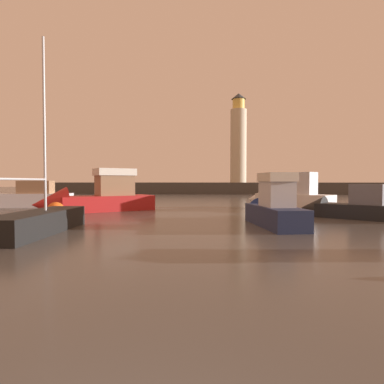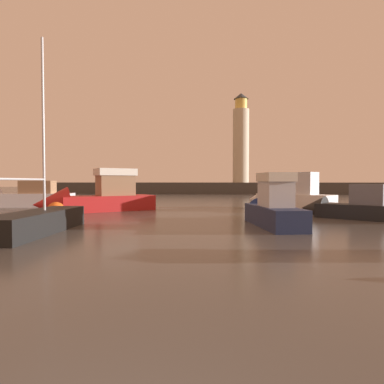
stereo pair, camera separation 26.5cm
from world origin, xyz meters
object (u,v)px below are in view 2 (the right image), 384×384
object	(u,v)px
motorboat_2	(93,198)
mooring_buoy	(56,210)
motorboat_0	(270,208)
sailboat_moored	(37,221)
motorboat_5	(348,208)
motorboat_4	(21,198)
motorboat_3	(286,198)
lighthouse	(241,140)

from	to	relation	value
motorboat_2	mooring_buoy	bearing A→B (deg)	-93.40
motorboat_0	sailboat_moored	size ratio (longest dim) A/B	0.75
motorboat_5	motorboat_4	bearing A→B (deg)	164.55
motorboat_2	motorboat_3	world-z (taller)	motorboat_2
motorboat_2	motorboat_5	xyz separation A→B (m)	(18.52, -3.48, -0.36)
motorboat_4	sailboat_moored	bearing A→B (deg)	-55.36
lighthouse	motorboat_2	size ratio (longest dim) A/B	1.88
motorboat_0	motorboat_4	distance (m)	24.37
motorboat_2	sailboat_moored	xyz separation A→B (m)	(1.73, -11.06, -0.49)
sailboat_moored	mooring_buoy	size ratio (longest dim) A/B	8.49
motorboat_0	motorboat_5	bearing A→B (deg)	33.43
motorboat_3	motorboat_0	bearing A→B (deg)	-105.62
lighthouse	motorboat_3	bearing A→B (deg)	-87.28
motorboat_0	sailboat_moored	bearing A→B (deg)	-160.83
motorboat_5	mooring_buoy	bearing A→B (deg)	-174.21
motorboat_2	motorboat_3	distance (m)	16.32
motorboat_0	motorboat_5	distance (m)	6.71
motorboat_3	mooring_buoy	xyz separation A→B (m)	(-16.24, -8.94, -0.39)
mooring_buoy	lighthouse	bearing A→B (deg)	71.39
motorboat_2	mooring_buoy	world-z (taller)	motorboat_2
motorboat_5	mooring_buoy	xyz separation A→B (m)	(-18.84, -1.91, -0.14)
motorboat_2	motorboat_5	bearing A→B (deg)	-10.63
lighthouse	motorboat_0	world-z (taller)	lighthouse
lighthouse	motorboat_0	xyz separation A→B (m)	(-1.36, -45.17, -9.39)
sailboat_moored	motorboat_0	bearing A→B (deg)	19.17
motorboat_3	sailboat_moored	xyz separation A→B (m)	(-14.19, -14.62, -0.37)
motorboat_3	motorboat_5	size ratio (longest dim) A/B	1.14
sailboat_moored	motorboat_2	bearing A→B (deg)	98.89
motorboat_5	mooring_buoy	distance (m)	18.94
motorboat_0	motorboat_3	bearing A→B (deg)	74.38
motorboat_3	motorboat_4	xyz separation A→B (m)	(-24.64, 0.50, -0.07)
lighthouse	mooring_buoy	world-z (taller)	lighthouse
motorboat_3	mooring_buoy	size ratio (longest dim) A/B	6.74
lighthouse	mooring_buoy	size ratio (longest dim) A/B	15.67
mooring_buoy	motorboat_0	bearing A→B (deg)	-7.68
lighthouse	motorboat_3	distance (m)	35.74
motorboat_2	motorboat_4	distance (m)	9.61
motorboat_5	motorboat_0	bearing A→B (deg)	-146.57
motorboat_2	mooring_buoy	xyz separation A→B (m)	(-0.32, -5.39, -0.50)
lighthouse	mooring_buoy	distance (m)	46.81
motorboat_3	motorboat_4	world-z (taller)	motorboat_3
motorboat_4	motorboat_0	bearing A→B (deg)	-27.41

